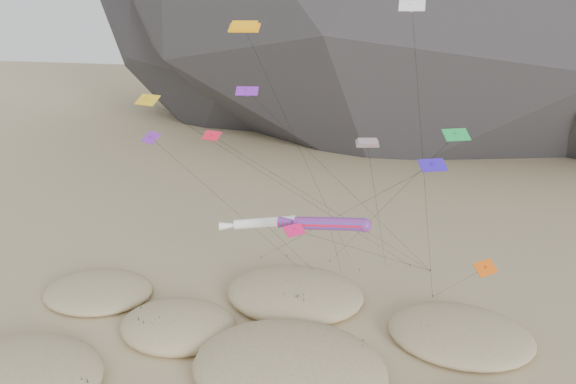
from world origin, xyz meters
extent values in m
ellipsoid|color=#CCB789|center=(-19.22, -4.05, 0.70)|extent=(14.09, 11.98, 3.13)
ellipsoid|color=#CCB789|center=(-10.37, 6.74, 0.65)|extent=(11.19, 9.51, 2.88)
ellipsoid|color=#CCB789|center=(1.72, 3.06, 0.88)|extent=(16.47, 14.00, 3.91)
ellipsoid|color=#CCB789|center=(-1.39, 15.94, 0.66)|extent=(14.59, 12.40, 2.94)
ellipsoid|color=#CCB789|center=(15.41, 13.00, 0.51)|extent=(13.30, 11.30, 2.28)
ellipsoid|color=#CCB789|center=(-21.88, 10.84, 0.48)|extent=(11.84, 10.07, 2.15)
ellipsoid|color=black|center=(-13.00, 5.90, 0.80)|extent=(3.16, 2.70, 0.95)
ellipsoid|color=black|center=(-7.73, 6.34, 0.70)|extent=(2.05, 1.75, 0.61)
ellipsoid|color=black|center=(3.26, 4.56, 1.10)|extent=(3.23, 2.76, 0.97)
ellipsoid|color=black|center=(6.54, 6.51, 1.00)|extent=(2.57, 2.20, 0.77)
ellipsoid|color=black|center=(0.96, 3.16, 0.90)|extent=(2.47, 2.12, 0.74)
ellipsoid|color=black|center=(-1.88, 14.52, 1.00)|extent=(3.37, 2.88, 1.01)
ellipsoid|color=black|center=(-0.47, 13.33, 0.90)|extent=(2.28, 1.95, 0.68)
ellipsoid|color=black|center=(13.08, 12.56, 0.70)|extent=(2.33, 2.00, 0.70)
ellipsoid|color=black|center=(13.21, 11.26, 0.60)|extent=(1.99, 1.70, 0.60)
ellipsoid|color=black|center=(-20.69, 10.60, 0.50)|extent=(2.09, 1.79, 0.63)
ellipsoid|color=black|center=(-19.24, 11.31, 0.40)|extent=(1.90, 1.62, 0.57)
cylinder|color=#3F2D1E|center=(-1.28, 21.55, 0.15)|extent=(0.08, 0.08, 0.30)
cylinder|color=#3F2D1E|center=(0.21, 26.14, 0.15)|extent=(0.08, 0.08, 0.30)
cylinder|color=#3F2D1E|center=(4.05, 24.63, 0.15)|extent=(0.08, 0.08, 0.30)
cylinder|color=#3F2D1E|center=(9.72, 27.61, 0.15)|extent=(0.08, 0.08, 0.30)
cylinder|color=#3F2D1E|center=(12.63, 20.51, 0.15)|extent=(0.08, 0.08, 0.30)
cylinder|color=#3F2D1E|center=(-5.23, 26.00, 0.15)|extent=(0.08, 0.08, 0.30)
cylinder|color=#3F2D1E|center=(12.10, 26.88, 0.15)|extent=(0.08, 0.08, 0.30)
cylinder|color=#3F2D1E|center=(-8.23, 24.80, 0.15)|extent=(0.08, 0.08, 0.30)
cylinder|color=#EA1842|center=(3.67, 8.60, 11.86)|extent=(6.25, 1.48, 1.75)
sphere|color=#EA1842|center=(6.72, 8.42, 12.10)|extent=(1.18, 1.18, 1.18)
cone|color=#EA1842|center=(0.32, 8.80, 11.55)|extent=(2.59, 1.15, 1.26)
cylinder|color=black|center=(2.90, 16.06, 5.93)|extent=(1.56, 14.92, 11.88)
cylinder|color=white|center=(-3.25, 11.56, 10.13)|extent=(5.64, 2.52, 1.28)
sphere|color=white|center=(-0.59, 12.38, 10.35)|extent=(0.94, 0.94, 0.94)
cone|color=white|center=(-6.18, 10.64, 9.85)|extent=(2.42, 1.44, 0.96)
cylinder|color=black|center=(-1.49, 16.52, 5.06)|extent=(3.55, 9.95, 10.14)
cube|color=#FFA20D|center=(-6.50, 16.21, 27.62)|extent=(3.03, 1.45, 0.85)
cube|color=#FFA20D|center=(-6.50, 16.21, 27.84)|extent=(2.57, 1.15, 0.83)
cylinder|color=black|center=(-2.09, 22.12, 13.81)|extent=(8.85, 11.84, 27.63)
cube|color=#FF4A1A|center=(6.15, 11.79, 18.30)|extent=(2.12, 1.39, 0.56)
cube|color=#FF4A1A|center=(6.15, 11.79, 18.48)|extent=(1.79, 1.13, 0.55)
cylinder|color=black|center=(6.55, 19.22, 9.15)|extent=(0.82, 14.87, 18.32)
cube|color=red|center=(-7.38, 9.72, 18.62)|extent=(1.83, 1.21, 0.69)
cube|color=red|center=(-7.38, 9.72, 18.47)|extent=(0.25, 0.27, 0.57)
cylinder|color=black|center=(2.36, 18.30, 9.33)|extent=(19.50, 17.18, 18.59)
cube|color=#2F16BE|center=(11.86, 5.66, 18.43)|extent=(2.25, 1.86, 0.70)
cube|color=#2F16BE|center=(11.86, 5.66, 18.28)|extent=(0.30, 0.28, 0.69)
cylinder|color=black|center=(1.82, 15.23, 9.24)|extent=(20.12, 19.17, 18.40)
cube|color=#DF1559|center=(1.03, 6.96, 11.62)|extent=(1.86, 1.94, 0.70)
cube|color=#DF1559|center=(1.03, 6.96, 11.47)|extent=(0.30, 0.30, 0.61)
cylinder|color=black|center=(6.56, 16.92, 5.84)|extent=(11.09, 19.94, 11.59)
cube|color=gold|center=(-12.57, 8.12, 21.78)|extent=(2.36, 1.64, 0.80)
cube|color=gold|center=(-12.57, 8.12, 21.63)|extent=(0.31, 0.29, 0.74)
cylinder|color=black|center=(-1.43, 17.86, 10.92)|extent=(22.31, 19.52, 21.75)
cube|color=purple|center=(-5.53, 13.97, 22.05)|extent=(2.28, 1.55, 0.70)
cube|color=purple|center=(-5.53, 13.97, 21.90)|extent=(0.28, 0.22, 0.73)
cylinder|color=black|center=(3.28, 20.42, 11.05)|extent=(17.66, 12.94, 22.02)
cube|color=white|center=(9.09, 12.64, 29.53)|extent=(2.13, 1.16, 0.86)
cube|color=white|center=(9.09, 12.64, 29.38)|extent=(0.27, 0.30, 0.69)
cylinder|color=black|center=(10.86, 16.57, 14.79)|extent=(3.57, 7.89, 29.49)
cube|color=green|center=(13.41, 14.06, 19.04)|extent=(2.56, 2.13, 0.85)
cube|color=green|center=(13.41, 14.06, 18.89)|extent=(0.36, 0.34, 0.78)
cylinder|color=black|center=(6.81, 20.10, 9.55)|extent=(13.23, 12.10, 19.01)
cube|color=#DE530B|center=(16.63, 9.37, 9.11)|extent=(2.13, 2.20, 0.92)
cube|color=#DE530B|center=(16.63, 9.37, 8.96)|extent=(0.41, 0.40, 0.69)
cylinder|color=black|center=(14.63, 14.94, 4.58)|extent=(4.03, 11.16, 9.08)
cube|color=purple|center=(-13.66, 10.10, 17.96)|extent=(2.34, 2.03, 0.86)
cube|color=purple|center=(-13.66, 10.10, 17.81)|extent=(0.36, 0.37, 0.71)
cylinder|color=black|center=(-7.47, 15.83, 9.00)|extent=(12.41, 11.48, 17.92)
camera|label=1|loc=(12.79, -35.20, 29.17)|focal=35.00mm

